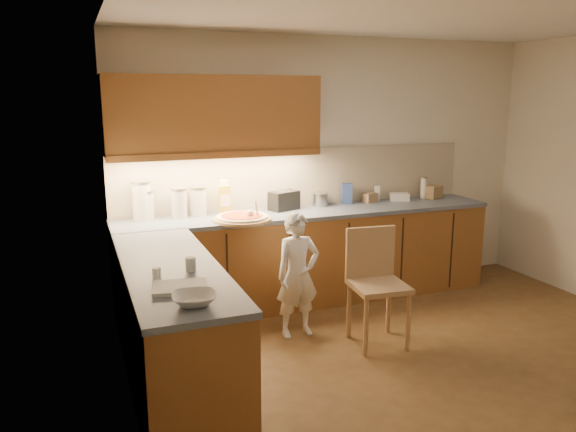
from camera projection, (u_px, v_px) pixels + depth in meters
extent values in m
plane|color=brown|center=(443.00, 368.00, 4.26)|extent=(4.50, 4.50, 0.00)
cube|color=beige|center=(332.00, 166.00, 5.80)|extent=(4.50, 0.04, 2.60)
cube|color=beige|center=(126.00, 226.00, 3.19)|extent=(0.04, 4.00, 2.60)
cube|color=white|center=(466.00, 6.00, 3.70)|extent=(4.50, 4.00, 0.04)
cube|color=brown|center=(310.00, 258.00, 5.58)|extent=(3.75, 0.60, 0.88)
cube|color=brown|center=(174.00, 332.00, 3.84)|extent=(0.60, 2.00, 0.88)
cube|color=#4C596D|center=(310.00, 212.00, 5.48)|extent=(3.77, 0.62, 0.04)
cube|color=#4C596D|center=(171.00, 268.00, 3.74)|extent=(0.62, 2.02, 0.04)
cube|color=black|center=(159.00, 286.00, 4.77)|extent=(0.02, 0.01, 0.80)
cube|color=black|center=(228.00, 277.00, 4.98)|extent=(0.02, 0.01, 0.80)
cube|color=black|center=(290.00, 270.00, 5.19)|extent=(0.02, 0.01, 0.80)
cube|color=black|center=(348.00, 263.00, 5.40)|extent=(0.02, 0.01, 0.80)
cube|color=black|center=(402.00, 257.00, 5.61)|extent=(0.02, 0.01, 0.80)
cube|color=black|center=(452.00, 251.00, 5.82)|extent=(0.02, 0.01, 0.80)
cube|color=#BDAF92|center=(299.00, 177.00, 5.68)|extent=(3.75, 0.02, 0.58)
cube|color=brown|center=(214.00, 115.00, 5.08)|extent=(1.95, 0.35, 0.70)
cube|color=brown|center=(220.00, 155.00, 4.99)|extent=(1.95, 0.02, 0.06)
cylinder|color=tan|center=(242.00, 219.00, 5.05)|extent=(0.53, 0.53, 0.02)
cylinder|color=beige|center=(242.00, 217.00, 5.04)|extent=(0.47, 0.47, 0.02)
cylinder|color=#BF3819|center=(242.00, 215.00, 5.04)|extent=(0.37, 0.37, 0.01)
sphere|color=white|center=(250.00, 213.00, 5.02)|extent=(0.07, 0.07, 0.07)
cylinder|color=white|center=(257.00, 211.00, 4.97)|extent=(0.08, 0.12, 0.21)
imported|color=white|center=(298.00, 275.00, 4.75)|extent=(0.41, 0.28, 1.07)
cylinder|color=tan|center=(366.00, 327.00, 4.40)|extent=(0.04, 0.04, 0.48)
cylinder|color=tan|center=(408.00, 323.00, 4.49)|extent=(0.04, 0.04, 0.48)
cylinder|color=tan|center=(349.00, 311.00, 4.74)|extent=(0.04, 0.04, 0.48)
cylinder|color=tan|center=(389.00, 306.00, 4.84)|extent=(0.04, 0.04, 0.48)
cube|color=tan|center=(379.00, 286.00, 4.56)|extent=(0.47, 0.47, 0.04)
cube|color=tan|center=(370.00, 252.00, 4.70)|extent=(0.43, 0.08, 0.43)
imported|color=silver|center=(194.00, 299.00, 3.03)|extent=(0.28, 0.28, 0.06)
cylinder|color=white|center=(142.00, 202.00, 5.04)|extent=(0.17, 0.17, 0.33)
cylinder|color=gray|center=(141.00, 182.00, 5.00)|extent=(0.18, 0.18, 0.02)
cylinder|color=silver|center=(146.00, 206.00, 5.07)|extent=(0.14, 0.14, 0.25)
cylinder|color=gray|center=(145.00, 192.00, 5.04)|extent=(0.15, 0.15, 0.02)
cylinder|color=beige|center=(179.00, 204.00, 5.13)|extent=(0.14, 0.14, 0.26)
cylinder|color=gray|center=(178.00, 189.00, 5.10)|extent=(0.15, 0.15, 0.02)
cylinder|color=white|center=(198.00, 202.00, 5.24)|extent=(0.16, 0.16, 0.25)
cylinder|color=gray|center=(198.00, 188.00, 5.22)|extent=(0.17, 0.17, 0.02)
cube|color=gold|center=(224.00, 200.00, 5.27)|extent=(0.12, 0.09, 0.28)
cube|color=white|center=(224.00, 183.00, 5.24)|extent=(0.07, 0.06, 0.05)
cube|color=black|center=(284.00, 201.00, 5.49)|extent=(0.33, 0.25, 0.18)
cube|color=silver|center=(281.00, 191.00, 5.45)|extent=(0.07, 0.13, 0.00)
cube|color=silver|center=(287.00, 191.00, 5.50)|extent=(0.07, 0.13, 0.00)
cylinder|color=#ACACB1|center=(320.00, 200.00, 5.69)|extent=(0.17, 0.17, 0.12)
cylinder|color=#ACACB1|center=(320.00, 193.00, 5.67)|extent=(0.18, 0.18, 0.01)
cube|color=#2F478E|center=(347.00, 194.00, 5.80)|extent=(0.13, 0.11, 0.21)
cube|color=#A7815A|center=(370.00, 197.00, 5.90)|extent=(0.16, 0.13, 0.10)
cube|color=silver|center=(377.00, 193.00, 5.96)|extent=(0.07, 0.07, 0.16)
cube|color=silver|center=(399.00, 197.00, 5.99)|extent=(0.23, 0.20, 0.08)
cylinder|color=white|center=(424.00, 188.00, 6.09)|extent=(0.07, 0.07, 0.22)
cylinder|color=gray|center=(424.00, 178.00, 6.07)|extent=(0.08, 0.08, 0.01)
cube|color=#967A50|center=(433.00, 192.00, 6.11)|extent=(0.21, 0.19, 0.14)
cube|color=silver|center=(180.00, 287.00, 3.27)|extent=(0.35, 0.30, 0.02)
cylinder|color=white|center=(157.00, 273.00, 3.44)|extent=(0.06, 0.06, 0.07)
cylinder|color=white|center=(191.00, 264.00, 3.61)|extent=(0.08, 0.08, 0.09)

